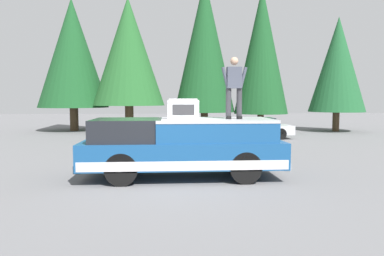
# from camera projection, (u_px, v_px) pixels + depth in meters

# --- Properties ---
(ground_plane) EXTENTS (90.00, 90.00, 0.00)m
(ground_plane) POSITION_uv_depth(u_px,v_px,m) (172.00, 180.00, 9.71)
(ground_plane) COLOR slate
(pickup_truck) EXTENTS (2.01, 5.54, 1.65)m
(pickup_truck) POSITION_uv_depth(u_px,v_px,m) (183.00, 146.00, 10.00)
(pickup_truck) COLOR navy
(pickup_truck) RESTS_ON ground
(compressor_unit) EXTENTS (0.65, 0.84, 0.56)m
(compressor_unit) POSITION_uv_depth(u_px,v_px,m) (183.00, 109.00, 9.84)
(compressor_unit) COLOR silver
(compressor_unit) RESTS_ON pickup_truck
(person_on_truck_bed) EXTENTS (0.29, 0.72, 1.69)m
(person_on_truck_bed) POSITION_uv_depth(u_px,v_px,m) (234.00, 86.00, 9.82)
(person_on_truck_bed) COLOR #333338
(person_on_truck_bed) RESTS_ON pickup_truck
(parked_car_silver) EXTENTS (1.64, 4.10, 1.16)m
(parked_car_silver) POSITION_uv_depth(u_px,v_px,m) (255.00, 128.00, 20.05)
(parked_car_silver) COLOR silver
(parked_car_silver) RESTS_ON ground
(conifer_far_left) EXTENTS (3.71, 3.71, 7.70)m
(conifer_far_left) POSITION_uv_depth(u_px,v_px,m) (338.00, 65.00, 24.13)
(conifer_far_left) COLOR #4C3826
(conifer_far_left) RESTS_ON ground
(conifer_left) EXTENTS (3.66, 3.66, 9.82)m
(conifer_left) POSITION_uv_depth(u_px,v_px,m) (262.00, 50.00, 24.32)
(conifer_left) COLOR #4C3826
(conifer_left) RESTS_ON ground
(conifer_center_left) EXTENTS (4.26, 4.26, 10.62)m
(conifer_center_left) POSITION_uv_depth(u_px,v_px,m) (205.00, 45.00, 25.00)
(conifer_center_left) COLOR #4C3826
(conifer_center_left) RESTS_ON ground
(conifer_center_right) EXTENTS (4.77, 4.77, 8.97)m
(conifer_center_right) POSITION_uv_depth(u_px,v_px,m) (128.00, 52.00, 23.92)
(conifer_center_right) COLOR #4C3826
(conifer_center_right) RESTS_ON ground
(conifer_right) EXTENTS (4.76, 4.76, 9.07)m
(conifer_right) POSITION_uv_depth(u_px,v_px,m) (72.00, 53.00, 24.59)
(conifer_right) COLOR #4C3826
(conifer_right) RESTS_ON ground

